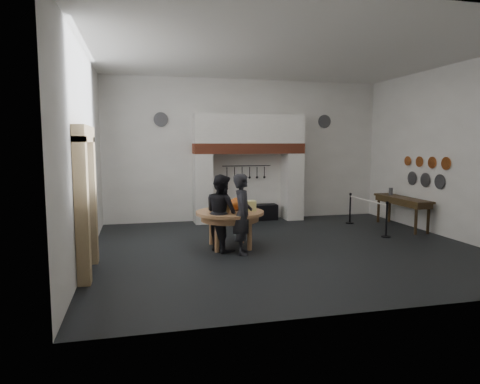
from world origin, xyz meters
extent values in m
cube|color=black|center=(0.00, 0.00, 0.00)|extent=(9.00, 8.00, 0.02)
cube|color=silver|center=(0.00, 0.00, 4.50)|extent=(9.00, 8.00, 0.02)
cube|color=white|center=(0.00, 4.00, 2.25)|extent=(9.00, 0.02, 4.50)
cube|color=white|center=(0.00, -4.00, 2.25)|extent=(9.00, 0.02, 4.50)
cube|color=white|center=(-4.50, 0.00, 2.25)|extent=(0.02, 8.00, 4.50)
cube|color=white|center=(4.50, 0.00, 2.25)|extent=(0.02, 8.00, 4.50)
cube|color=silver|center=(-1.48, 3.65, 1.07)|extent=(0.55, 0.70, 2.15)
cube|color=silver|center=(1.48, 3.65, 1.07)|extent=(0.55, 0.70, 2.15)
cube|color=#9E442B|center=(0.00, 3.65, 2.31)|extent=(3.50, 0.72, 0.32)
cube|color=silver|center=(0.00, 3.65, 2.92)|extent=(3.50, 0.70, 0.90)
cube|color=black|center=(0.00, 3.72, 0.25)|extent=(1.90, 0.45, 0.50)
cylinder|color=black|center=(0.00, 3.92, 1.75)|extent=(1.60, 0.02, 0.02)
cube|color=black|center=(-4.47, -1.00, 1.25)|extent=(0.04, 1.10, 2.50)
cube|color=tan|center=(-4.38, -1.70, 1.30)|extent=(0.22, 0.30, 2.60)
cube|color=tan|center=(-4.38, -0.30, 1.30)|extent=(0.22, 0.30, 2.60)
cube|color=tan|center=(-4.38, -1.00, 2.65)|extent=(0.22, 1.70, 0.30)
cube|color=gold|center=(-4.45, 0.80, 1.60)|extent=(0.05, 0.34, 0.44)
cylinder|color=tan|center=(-1.32, 0.34, 0.84)|extent=(1.95, 1.95, 0.07)
ellipsoid|color=orange|center=(-1.12, 0.44, 1.03)|extent=(0.36, 0.36, 0.31)
cube|color=#FFFC98|center=(-0.82, 0.29, 0.99)|extent=(0.22, 0.22, 0.24)
cube|color=#E1E086|center=(-0.84, 0.59, 0.97)|extent=(0.18, 0.18, 0.20)
cone|color=#A5833C|center=(-1.47, 0.19, 0.98)|extent=(0.39, 0.39, 0.22)
ellipsoid|color=olive|center=(-1.42, 0.69, 0.94)|extent=(0.31, 0.18, 0.13)
imported|color=black|center=(-1.17, -0.31, 0.90)|extent=(0.55, 0.73, 1.81)
imported|color=black|center=(-1.57, 0.09, 0.89)|extent=(0.95, 1.06, 1.78)
cube|color=#3C2C16|center=(4.10, 1.51, 0.87)|extent=(0.55, 2.20, 0.06)
cylinder|color=#535358|center=(4.10, 2.11, 1.01)|extent=(0.12, 0.12, 0.22)
cylinder|color=#C6662D|center=(4.46, 0.20, 1.95)|extent=(0.03, 0.34, 0.34)
cylinder|color=#C6662D|center=(4.46, 0.75, 1.95)|extent=(0.03, 0.32, 0.32)
cylinder|color=#C6662D|center=(4.46, 1.30, 1.95)|extent=(0.03, 0.30, 0.30)
cylinder|color=#C6662D|center=(4.46, 1.85, 1.95)|extent=(0.03, 0.28, 0.28)
cylinder|color=#4C4C51|center=(4.46, 0.40, 1.45)|extent=(0.03, 0.40, 0.40)
cylinder|color=#4C4C51|center=(4.46, 1.00, 1.45)|extent=(0.03, 0.40, 0.40)
cylinder|color=#4C4C51|center=(4.46, 1.60, 1.45)|extent=(0.03, 0.40, 0.40)
cylinder|color=#4C4C51|center=(-2.70, 3.96, 3.20)|extent=(0.44, 0.03, 0.44)
cylinder|color=#4C4C51|center=(2.70, 3.96, 3.20)|extent=(0.44, 0.03, 0.44)
cylinder|color=black|center=(2.94, 0.46, 0.45)|extent=(0.05, 0.05, 0.90)
cylinder|color=black|center=(2.94, 2.46, 0.45)|extent=(0.05, 0.05, 0.90)
cylinder|color=white|center=(2.94, 1.46, 0.85)|extent=(0.04, 2.00, 0.04)
camera|label=1|loc=(-3.41, -9.47, 2.48)|focal=32.00mm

